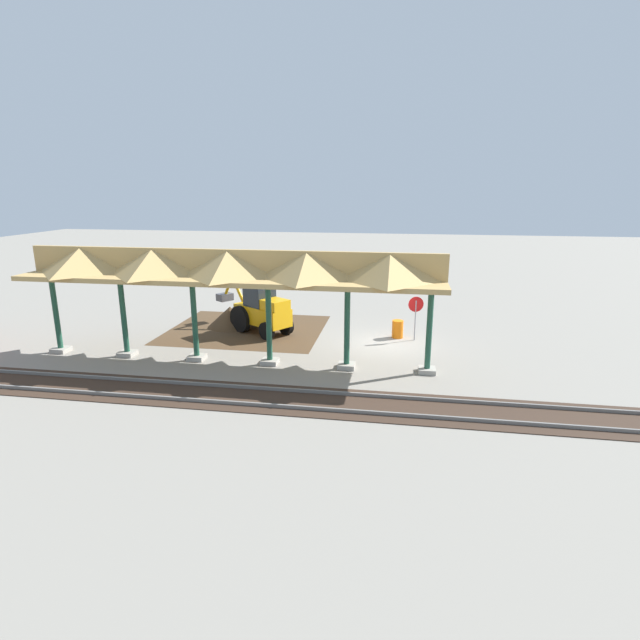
% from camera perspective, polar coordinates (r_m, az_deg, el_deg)
% --- Properties ---
extents(ground_plane, '(120.00, 120.00, 0.00)m').
position_cam_1_polar(ground_plane, '(24.43, 7.35, -2.76)').
color(ground_plane, gray).
extents(dirt_work_zone, '(8.08, 7.00, 0.01)m').
position_cam_1_polar(dirt_work_zone, '(27.02, -8.40, -1.06)').
color(dirt_work_zone, '#4C3823').
rests_on(dirt_work_zone, ground).
extents(platform_canopy, '(17.83, 3.20, 4.90)m').
position_cam_1_polar(platform_canopy, '(21.19, -10.40, 5.97)').
color(platform_canopy, '#9E998E').
rests_on(platform_canopy, ground).
extents(rail_tracks, '(60.00, 2.58, 0.15)m').
position_cam_1_polar(rail_tracks, '(17.71, 6.44, -9.68)').
color(rail_tracks, slate).
rests_on(rail_tracks, ground).
extents(stop_sign, '(0.74, 0.22, 2.21)m').
position_cam_1_polar(stop_sign, '(24.90, 10.88, 1.23)').
color(stop_sign, gray).
rests_on(stop_sign, ground).
extents(backhoe, '(4.89, 3.90, 2.82)m').
position_cam_1_polar(backhoe, '(26.10, -6.82, 1.29)').
color(backhoe, orange).
rests_on(backhoe, ground).
extents(dirt_mound, '(4.93, 4.93, 2.22)m').
position_cam_1_polar(dirt_mound, '(27.75, -10.17, -0.71)').
color(dirt_mound, '#4C3823').
rests_on(dirt_mound, ground).
extents(traffic_barrel, '(0.56, 0.56, 0.90)m').
position_cam_1_polar(traffic_barrel, '(25.46, 8.85, -1.03)').
color(traffic_barrel, orange).
rests_on(traffic_barrel, ground).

